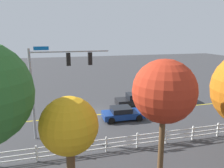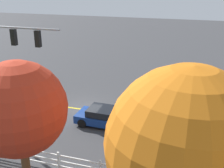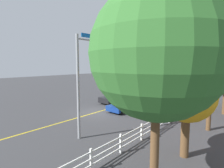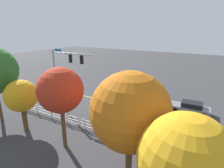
# 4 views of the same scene
# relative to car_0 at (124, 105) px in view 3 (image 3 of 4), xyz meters

# --- Properties ---
(ground_plane) EXTENTS (120.00, 120.00, 0.00)m
(ground_plane) POSITION_rel_car_0_xyz_m (2.47, -1.86, -0.62)
(ground_plane) COLOR #38383A
(lane_center_stripe) EXTENTS (28.00, 0.16, 0.01)m
(lane_center_stripe) POSITION_rel_car_0_xyz_m (-1.53, -1.86, -0.62)
(lane_center_stripe) COLOR gold
(lane_center_stripe) RESTS_ON ground_plane
(signal_assembly) EXTENTS (6.17, 0.37, 7.34)m
(signal_assembly) POSITION_rel_car_0_xyz_m (6.25, 2.06, 4.49)
(signal_assembly) COLOR gray
(signal_assembly) RESTS_ON ground_plane
(car_0) EXTENTS (4.07, 2.04, 1.26)m
(car_0) POSITION_rel_car_0_xyz_m (0.00, 0.00, 0.00)
(car_0) COLOR navy
(car_0) RESTS_ON ground_plane
(car_1) EXTENTS (4.55, 1.93, 1.39)m
(car_1) POSITION_rel_car_0_xyz_m (-8.09, -3.69, 0.06)
(car_1) COLOR slate
(car_1) RESTS_ON ground_plane
(car_2) EXTENTS (4.16, 2.05, 1.51)m
(car_2) POSITION_rel_car_0_xyz_m (-2.57, -3.55, 0.09)
(car_2) COLOR black
(car_2) RESTS_ON ground_plane
(white_rail_fence) EXTENTS (26.10, 0.10, 1.15)m
(white_rail_fence) POSITION_rel_car_0_xyz_m (-0.53, 5.56, -0.02)
(white_rail_fence) COLOR white
(white_rail_fence) RESTS_ON ground_plane
(tree_0) EXTENTS (3.68, 3.68, 6.94)m
(tree_0) POSITION_rel_car_0_xyz_m (0.35, 8.63, 4.45)
(tree_0) COLOR brown
(tree_0) RESTS_ON ground_plane
(tree_2) EXTENTS (3.10, 3.10, 5.15)m
(tree_2) POSITION_rel_car_0_xyz_m (5.72, 8.56, 2.93)
(tree_2) COLOR brown
(tree_2) RESTS_ON ground_plane
(tree_4) EXTENTS (4.94, 4.94, 8.10)m
(tree_4) POSITION_rel_car_0_xyz_m (9.70, 8.70, 4.99)
(tree_4) COLOR brown
(tree_4) RESTS_ON ground_plane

